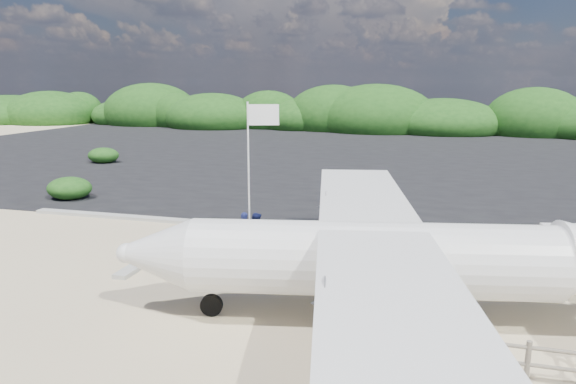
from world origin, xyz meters
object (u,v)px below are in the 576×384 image
flagpole (250,252)px  crew_a (244,232)px  signboard (400,306)px  crew_b (256,234)px  baggage_cart (261,273)px  crew_c (350,242)px

flagpole → crew_a: (-0.19, -0.07, 0.80)m
signboard → crew_b: 6.48m
baggage_cart → crew_c: bearing=28.4°
flagpole → signboard: 6.88m
baggage_cart → crew_b: size_ratio=1.65×
baggage_cart → signboard: (4.77, -1.54, 0.00)m
signboard → crew_a: bearing=125.4°
baggage_cart → crew_a: bearing=120.1°
crew_b → signboard: bearing=172.6°
baggage_cart → crew_c: size_ratio=1.71×
crew_c → flagpole: bearing=-5.7°
crew_a → flagpole: bearing=-160.9°
baggage_cart → flagpole: bearing=115.3°
baggage_cart → signboard: bearing=-21.4°
baggage_cart → signboard: size_ratio=1.54×
crew_b → crew_a: bearing=2.6°
baggage_cart → crew_a: (-1.30, 1.96, 0.80)m
crew_b → crew_c: size_ratio=1.04×
baggage_cart → crew_a: crew_a is taller
crew_c → crew_a: bearing=-4.5°
baggage_cart → crew_a: 2.48m
crew_a → crew_b: 0.59m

